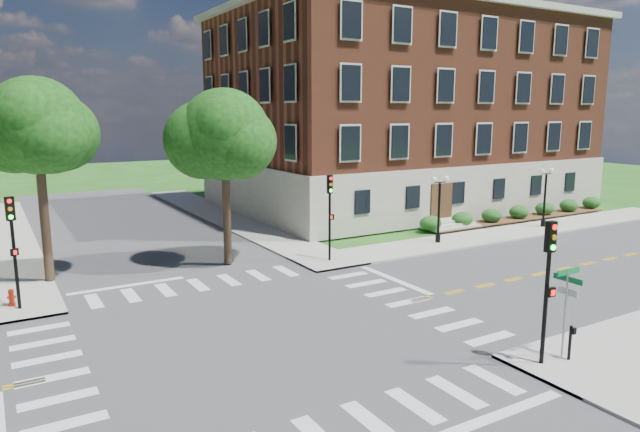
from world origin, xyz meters
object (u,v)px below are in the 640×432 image
fire_hydrant (12,298)px  push_button_post (571,341)px  traffic_signal_ne (330,206)px  traffic_signal_nw (13,238)px  traffic_signal_se (548,274)px  twin_lamp_west (439,205)px  street_sign_pole (567,295)px  twin_lamp_east (545,194)px

fire_hydrant → push_button_post: bearing=-44.6°
traffic_signal_ne → traffic_signal_nw: bearing=-179.6°
traffic_signal_se → traffic_signal_nw: (-14.62, 14.79, 0.00)m
twin_lamp_west → fire_hydrant: 24.13m
twin_lamp_west → street_sign_pole: twin_lamp_west is taller
traffic_signal_se → street_sign_pole: 1.35m
traffic_signal_se → street_sign_pole: (1.02, -0.00, -0.88)m
traffic_signal_ne → fire_hydrant: traffic_signal_ne is taller
traffic_signal_nw → twin_lamp_west: bearing=1.1°
twin_lamp_east → street_sign_pole: (-18.15, -15.18, -0.21)m
traffic_signal_nw → twin_lamp_west: 23.79m
twin_lamp_east → push_button_post: (-18.15, -15.47, -1.73)m
traffic_signal_se → traffic_signal_nw: same height
fire_hydrant → street_sign_pole: bearing=-44.0°
traffic_signal_ne → twin_lamp_west: 8.33m
fire_hydrant → traffic_signal_ne: bearing=-1.7°
traffic_signal_se → fire_hydrant: 21.57m
twin_lamp_east → street_sign_pole: size_ratio=1.36×
twin_lamp_east → fire_hydrant: twin_lamp_east is taller
street_sign_pole → fire_hydrant: (-15.91, 15.38, -1.84)m
fire_hydrant → twin_lamp_west: bearing=-0.3°
twin_lamp_west → street_sign_pole: bearing=-118.1°
twin_lamp_east → push_button_post: 23.91m
traffic_signal_se → twin_lamp_east: 24.46m
street_sign_pole → push_button_post: (-0.01, -0.29, -1.51)m
traffic_signal_ne → push_button_post: (0.16, -15.20, -2.39)m
traffic_signal_se → push_button_post: (1.02, -0.30, -2.39)m
traffic_signal_se → fire_hydrant: bearing=134.1°
twin_lamp_west → twin_lamp_east: same height
traffic_signal_se → traffic_signal_ne: same height
traffic_signal_ne → fire_hydrant: size_ratio=6.40×
push_button_post → street_sign_pole: bearing=88.8°
traffic_signal_se → street_sign_pole: traffic_signal_se is taller
twin_lamp_east → fire_hydrant: size_ratio=5.64×
traffic_signal_nw → push_button_post: 21.86m
traffic_signal_nw → street_sign_pole: 21.55m
traffic_signal_ne → street_sign_pole: traffic_signal_ne is taller
traffic_signal_ne → twin_lamp_west: traffic_signal_ne is taller
twin_lamp_west → push_button_post: 17.61m
traffic_signal_se → street_sign_pole: bearing=-0.2°
street_sign_pole → traffic_signal_ne: bearing=90.6°
twin_lamp_west → street_sign_pole: size_ratio=1.36×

